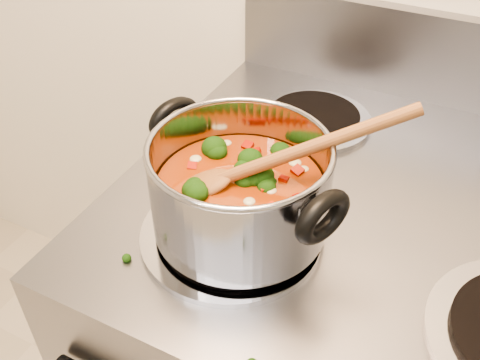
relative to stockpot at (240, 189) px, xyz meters
name	(u,v)px	position (x,y,z in m)	size (l,w,h in m)	color
stockpot	(240,189)	(0.00, 0.00, 0.00)	(0.29, 0.23, 0.14)	gray
wooden_spoon	(257,166)	(0.02, 0.01, 0.04)	(0.27, 0.18, 0.13)	brown
cooktop_crumbs	(229,278)	(0.03, -0.08, -0.07)	(0.22, 0.37, 0.01)	black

